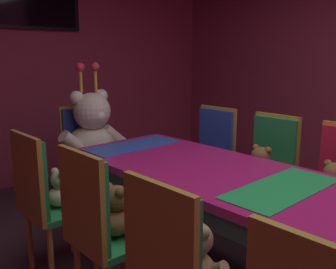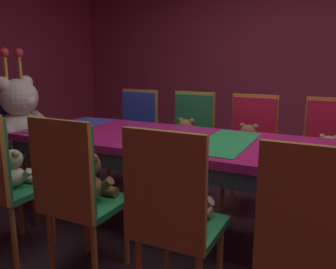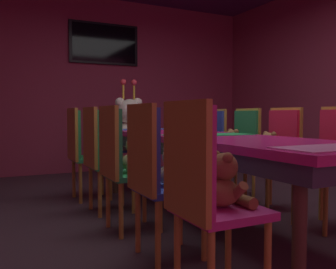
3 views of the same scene
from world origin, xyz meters
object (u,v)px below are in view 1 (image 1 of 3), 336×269
at_px(teddy_right_3, 259,167).
at_px(throne_chair, 84,146).
at_px(teddy_left_3, 118,213).
at_px(chair_left_4, 41,192).
at_px(chair_right_3, 270,163).
at_px(teddy_right_2, 333,186).
at_px(banquet_table, 282,203).
at_px(king_teddy_bear, 93,133).
at_px(chair_left_3, 96,219).
at_px(teddy_left_4, 62,190).
at_px(teddy_left_2, 197,257).
at_px(chair_right_4, 212,149).
at_px(chair_left_2, 173,268).

bearing_deg(teddy_right_3, throne_chair, -65.92).
height_order(teddy_left_3, chair_left_4, chair_left_4).
distance_m(chair_right_3, throne_chair, 1.73).
bearing_deg(chair_right_3, teddy_right_2, 75.95).
xyz_separation_m(banquet_table, king_teddy_bear, (0.00, 1.94, 0.10)).
xyz_separation_m(teddy_left_3, chair_left_4, (-0.18, 0.59, 0.01)).
height_order(chair_left_3, chair_left_4, same).
xyz_separation_m(chair_left_4, king_teddy_bear, (0.84, 0.72, 0.16)).
xyz_separation_m(banquet_table, chair_left_3, (-0.80, 0.63, -0.06)).
height_order(teddy_left_4, king_teddy_bear, king_teddy_bear).
height_order(teddy_left_2, teddy_left_4, teddy_left_2).
distance_m(teddy_right_3, chair_right_4, 0.62).
height_order(chair_left_4, king_teddy_bear, king_teddy_bear).
bearing_deg(chair_left_4, chair_left_2, -89.03).
bearing_deg(chair_left_2, teddy_left_3, 75.49).
xyz_separation_m(chair_left_3, teddy_right_2, (1.48, -0.62, -0.01)).
bearing_deg(teddy_right_2, chair_left_3, -22.68).
relative_size(teddy_left_3, chair_right_4, 0.32).
bearing_deg(king_teddy_bear, banquet_table, -0.00).
distance_m(chair_right_4, king_teddy_bear, 1.10).
xyz_separation_m(teddy_left_4, king_teddy_bear, (0.70, 0.72, 0.19)).
relative_size(teddy_left_3, king_teddy_bear, 0.34).
relative_size(teddy_right_2, chair_right_4, 0.32).
bearing_deg(chair_left_4, teddy_left_4, 0.00).
relative_size(teddy_left_4, king_teddy_bear, 0.30).
relative_size(teddy_left_2, chair_left_3, 0.32).
distance_m(chair_left_2, king_teddy_bear, 2.10).
height_order(teddy_right_2, teddy_right_3, teddy_right_3).
xyz_separation_m(teddy_left_2, chair_right_3, (1.49, 0.59, 0.01)).
height_order(chair_right_3, king_teddy_bear, king_teddy_bear).
height_order(chair_left_3, throne_chair, same).
height_order(chair_left_2, teddy_right_2, chair_left_2).
height_order(banquet_table, king_teddy_bear, king_teddy_bear).
xyz_separation_m(chair_left_2, chair_left_3, (0.02, 0.62, 0.00)).
bearing_deg(king_teddy_bear, teddy_left_2, -19.18).
xyz_separation_m(chair_left_2, chair_right_4, (1.62, 1.19, 0.00)).
height_order(teddy_left_3, teddy_right_3, same).
bearing_deg(chair_left_3, teddy_right_3, -1.30).
distance_m(teddy_left_4, chair_right_4, 1.50).
bearing_deg(chair_left_3, king_teddy_bear, 58.58).
bearing_deg(teddy_right_2, chair_right_4, -96.18).
bearing_deg(chair_left_4, king_teddy_bear, 40.61).
bearing_deg(chair_right_4, chair_left_4, -0.71).
xyz_separation_m(throne_chair, king_teddy_bear, (0.00, -0.17, 0.16)).
bearing_deg(banquet_table, throne_chair, 90.00).
height_order(banquet_table, teddy_right_3, teddy_right_3).
xyz_separation_m(teddy_left_2, king_teddy_bear, (0.67, 1.93, 0.17)).
relative_size(throne_chair, king_teddy_bear, 1.06).
relative_size(chair_left_3, throne_chair, 1.00).
height_order(throne_chair, king_teddy_bear, king_teddy_bear).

